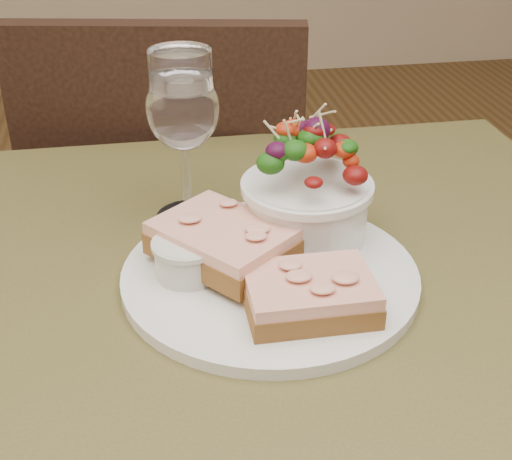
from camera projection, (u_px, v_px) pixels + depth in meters
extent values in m
cube|color=#453D1D|center=(269.00, 321.00, 0.66)|extent=(0.80, 0.80, 0.04)
cylinder|color=black|center=(9.00, 406.00, 1.09)|extent=(0.05, 0.05, 0.71)
cylinder|color=black|center=(429.00, 357.00, 1.19)|extent=(0.05, 0.05, 0.71)
cube|color=black|center=(183.00, 239.00, 1.34)|extent=(0.49, 0.49, 0.04)
cube|color=black|center=(162.00, 175.00, 1.06)|extent=(0.42, 0.12, 0.45)
cube|color=black|center=(189.00, 334.00, 1.45)|extent=(0.42, 0.42, 0.45)
cylinder|color=white|center=(270.00, 275.00, 0.68)|extent=(0.28, 0.28, 0.01)
cube|color=#4C3214|center=(309.00, 299.00, 0.62)|extent=(0.11, 0.08, 0.02)
cube|color=#FFF1C1|center=(310.00, 285.00, 0.61)|extent=(0.11, 0.08, 0.01)
cube|color=#4C3214|center=(223.00, 246.00, 0.68)|extent=(0.15, 0.16, 0.02)
cube|color=#FFF1C1|center=(223.00, 231.00, 0.67)|extent=(0.15, 0.15, 0.01)
cylinder|color=silver|center=(188.00, 258.00, 0.67)|extent=(0.06, 0.06, 0.04)
cylinder|color=brown|center=(187.00, 244.00, 0.66)|extent=(0.05, 0.05, 0.01)
cylinder|color=white|center=(306.00, 208.00, 0.72)|extent=(0.12, 0.12, 0.06)
ellipsoid|color=#0A380A|center=(308.00, 158.00, 0.69)|extent=(0.11, 0.11, 0.06)
ellipsoid|color=#0A380A|center=(201.00, 231.00, 0.73)|extent=(0.04, 0.04, 0.01)
sphere|color=maroon|center=(187.00, 233.00, 0.72)|extent=(0.02, 0.02, 0.02)
cylinder|color=white|center=(188.00, 216.00, 0.79)|extent=(0.07, 0.07, 0.00)
cylinder|color=white|center=(186.00, 178.00, 0.77)|extent=(0.01, 0.01, 0.09)
ellipsoid|color=white|center=(183.00, 108.00, 0.73)|extent=(0.08, 0.08, 0.09)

